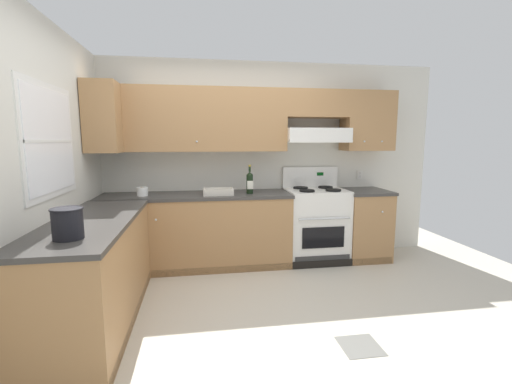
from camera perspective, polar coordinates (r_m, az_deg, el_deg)
ground_plane at (r=3.40m, az=-2.23°, el=-18.81°), size 7.04×7.04×0.00m
floor_accent_tile at (r=3.02m, az=16.57°, el=-22.86°), size 0.30×0.30×0.01m
wall_back at (r=4.59m, az=0.28°, el=7.48°), size 4.68×0.57×2.55m
wall_left at (r=3.46m, az=-30.07°, el=3.78°), size 0.47×4.00×2.55m
counter_back_run at (r=4.40m, az=-3.84°, el=-6.12°), size 3.60×0.65×0.91m
counter_left_run at (r=3.31m, az=-24.61°, el=-11.82°), size 0.63×1.91×0.91m
stove at (r=4.63m, az=9.67°, el=-5.15°), size 0.76×0.62×1.20m
wine_bottle at (r=4.26m, az=-1.03°, el=1.61°), size 0.08×0.08×0.35m
bowl at (r=4.20m, az=-6.15°, el=-0.11°), size 0.35×0.22×0.08m
bucket at (r=2.62m, az=-28.33°, el=-4.41°), size 0.21×0.21×0.21m
paper_towel_roll at (r=4.30m, az=-18.02°, el=0.08°), size 0.13×0.13×0.10m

